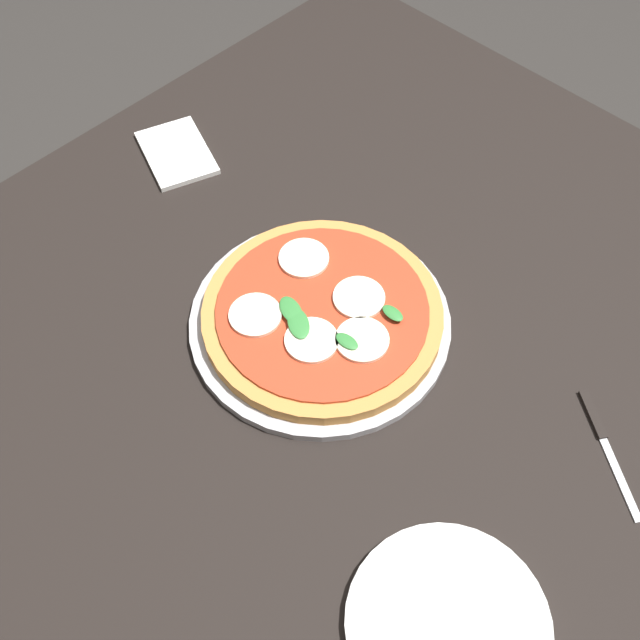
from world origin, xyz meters
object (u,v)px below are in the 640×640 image
serving_tray (320,322)px  pizza (322,314)px  napkin (177,153)px  dining_table (371,363)px  knife (602,437)px  plate_white (448,625)px

serving_tray → pizza: pizza is taller
napkin → dining_table: bearing=-2.6°
dining_table → napkin: (-0.41, 0.02, 0.11)m
pizza → knife: bearing=18.0°
pizza → napkin: size_ratio=2.31×
pizza → dining_table: bearing=48.9°
napkin → knife: bearing=3.2°
knife → plate_white: bearing=-89.2°
pizza → napkin: bearing=169.2°
serving_tray → pizza: size_ratio=1.09×
dining_table → plate_white: (0.30, -0.23, 0.11)m
dining_table → knife: 0.32m
serving_tray → pizza: bearing=48.8°
pizza → plate_white: bearing=-27.1°
knife → dining_table: bearing=-168.7°
serving_tray → pizza: (0.00, 0.00, 0.02)m
dining_table → serving_tray: size_ratio=3.37×
dining_table → knife: knife is taller
napkin → serving_tray: bearing=-11.1°
dining_table → napkin: 0.43m
serving_tray → plate_white: (0.35, -0.17, 0.00)m
serving_tray → napkin: size_ratio=2.52×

